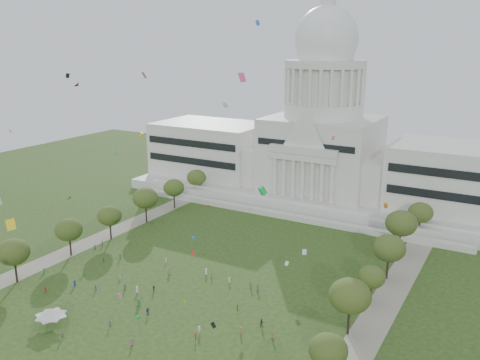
{
  "coord_description": "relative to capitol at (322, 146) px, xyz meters",
  "views": [
    {
      "loc": [
        73.73,
        -83.84,
        64.68
      ],
      "look_at": [
        0.0,
        45.0,
        24.0
      ],
      "focal_mm": 38.0,
      "sensor_mm": 36.0,
      "label": 1
    }
  ],
  "objects": [
    {
      "name": "row_tree_l_2",
      "position": [
        -45.04,
        -96.29,
        -13.79
      ],
      "size": [
        8.42,
        8.42,
        11.97
      ],
      "color": "black",
      "rests_on": "ground"
    },
    {
      "name": "person_7",
      "position": [
        -11.02,
        -129.92,
        -21.39
      ],
      "size": [
        0.81,
        0.82,
        1.82
      ],
      "primitive_type": "imported",
      "rotation": [
        0.0,
        0.0,
        3.96
      ],
      "color": "#4C4C51",
      "rests_on": "ground"
    },
    {
      "name": "person_4",
      "position": [
        -1.01,
        -112.28,
        -21.32
      ],
      "size": [
        1.02,
        1.3,
        1.95
      ],
      "primitive_type": "imported",
      "rotation": [
        0.0,
        0.0,
        4.31
      ],
      "color": "navy",
      "rests_on": "ground"
    },
    {
      "name": "ground",
      "position": [
        0.0,
        -113.59,
        -22.3
      ],
      "size": [
        400.0,
        400.0,
        0.0
      ],
      "primitive_type": "plane",
      "color": "#294317",
      "rests_on": "ground"
    },
    {
      "name": "person_10",
      "position": [
        16.89,
        -99.47,
        -21.59
      ],
      "size": [
        0.75,
        0.94,
        1.41
      ],
      "primitive_type": "imported",
      "rotation": [
        0.0,
        0.0,
        1.99
      ],
      "color": "#B21E1E",
      "rests_on": "ground"
    },
    {
      "name": "row_tree_r_5",
      "position": [
        43.49,
        -43.4,
        -12.37
      ],
      "size": [
        9.82,
        9.82,
        13.96
      ],
      "color": "black",
      "rests_on": "ground"
    },
    {
      "name": "person_2",
      "position": [
        25.73,
        -103.24,
        -21.29
      ],
      "size": [
        1.09,
        1.13,
        2.01
      ],
      "primitive_type": "imported",
      "rotation": [
        0.0,
        0.0,
        0.86
      ],
      "color": "#26262B",
      "rests_on": "ground"
    },
    {
      "name": "person_9",
      "position": [
        14.48,
        -112.66,
        -21.4
      ],
      "size": [
        1.21,
        1.26,
        1.79
      ],
      "primitive_type": "imported",
      "rotation": [
        0.0,
        0.0,
        0.85
      ],
      "color": "silver",
      "rests_on": "ground"
    },
    {
      "name": "path_left",
      "position": [
        -48.0,
        -83.59,
        -22.28
      ],
      "size": [
        8.0,
        160.0,
        0.04
      ],
      "primitive_type": "cube",
      "color": "gray",
      "rests_on": "ground"
    },
    {
      "name": "kite_swarm",
      "position": [
        4.1,
        -103.59,
        7.2
      ],
      "size": [
        76.86,
        104.86,
        65.17
      ],
      "color": "#E54C8C",
      "rests_on": "ground"
    },
    {
      "name": "row_tree_r_1",
      "position": [
        46.22,
        -115.34,
        -14.64
      ],
      "size": [
        7.58,
        7.58,
        10.78
      ],
      "color": "black",
      "rests_on": "ground"
    },
    {
      "name": "person_6",
      "position": [
        4.3,
        -124.07,
        -21.48
      ],
      "size": [
        0.54,
        0.81,
        1.63
      ],
      "primitive_type": "imported",
      "rotation": [
        0.0,
        0.0,
        1.6
      ],
      "color": "#994C8C",
      "rests_on": "ground"
    },
    {
      "name": "event_tent",
      "position": [
        -17.79,
        -127.07,
        -18.93
      ],
      "size": [
        10.04,
        10.04,
        4.34
      ],
      "color": "#4C4C4C",
      "rests_on": "ground"
    },
    {
      "name": "capitol",
      "position": [
        0.0,
        0.0,
        0.0
      ],
      "size": [
        160.0,
        64.5,
        91.3
      ],
      "color": "silver",
      "rests_on": "ground"
    },
    {
      "name": "row_tree_r_3",
      "position": [
        44.4,
        -79.1,
        -15.21
      ],
      "size": [
        7.01,
        7.01,
        9.98
      ],
      "color": "black",
      "rests_on": "ground"
    },
    {
      "name": "row_tree_l_6",
      "position": [
        -46.87,
        -24.45,
        -14.02
      ],
      "size": [
        8.19,
        8.19,
        11.64
      ],
      "color": "black",
      "rests_on": "ground"
    },
    {
      "name": "row_tree_r_6",
      "position": [
        45.96,
        -25.46,
        -13.79
      ],
      "size": [
        8.42,
        8.42,
        11.97
      ],
      "color": "black",
      "rests_on": "ground"
    },
    {
      "name": "row_tree_l_3",
      "position": [
        -44.09,
        -79.67,
        -14.09
      ],
      "size": [
        8.12,
        8.12,
        11.55
      ],
      "color": "black",
      "rests_on": "ground"
    },
    {
      "name": "person_0",
      "position": [
        30.06,
        -106.36,
        -21.44
      ],
      "size": [
        0.99,
        0.92,
        1.7
      ],
      "primitive_type": "imported",
      "rotation": [
        0.0,
        0.0,
        5.66
      ],
      "color": "olive",
      "rests_on": "ground"
    },
    {
      "name": "row_tree_l_1",
      "position": [
        -44.07,
        -116.55,
        -13.34
      ],
      "size": [
        8.86,
        8.86,
        12.59
      ],
      "color": "black",
      "rests_on": "ground"
    },
    {
      "name": "row_tree_l_4",
      "position": [
        -44.08,
        -61.17,
        -12.9
      ],
      "size": [
        9.29,
        9.29,
        13.21
      ],
      "color": "black",
      "rests_on": "ground"
    },
    {
      "name": "row_tree_r_4",
      "position": [
        44.76,
        -63.55,
        -13.01
      ],
      "size": [
        9.19,
        9.19,
        13.06
      ],
      "color": "black",
      "rests_on": "ground"
    },
    {
      "name": "person_8",
      "position": [
        -20.59,
        -100.8,
        -21.55
      ],
      "size": [
        0.78,
        0.55,
        1.5
      ],
      "primitive_type": "imported",
      "rotation": [
        0.0,
        0.0,
        3.0
      ],
      "color": "silver",
      "rests_on": "ground"
    },
    {
      "name": "person_3",
      "position": [
        15.22,
        -115.39,
        -21.46
      ],
      "size": [
        0.86,
        1.19,
        1.67
      ],
      "primitive_type": "imported",
      "rotation": [
        0.0,
        0.0,
        5.02
      ],
      "color": "#B21E1E",
      "rests_on": "ground"
    },
    {
      "name": "path_right",
      "position": [
        48.0,
        -83.59,
        -22.28
      ],
      "size": [
        8.0,
        160.0,
        0.04
      ],
      "primitive_type": "cube",
      "color": "gray",
      "rests_on": "ground"
    },
    {
      "name": "distant_crowd",
      "position": [
        -12.29,
        -98.85,
        -21.45
      ],
      "size": [
        65.29,
        35.57,
        1.91
      ],
      "color": "#33723F",
      "rests_on": "ground"
    },
    {
      "name": "row_tree_r_2",
      "position": [
        44.17,
        -96.15,
        -12.64
      ],
      "size": [
        9.55,
        9.55,
        13.58
      ],
      "color": "black",
      "rests_on": "ground"
    },
    {
      "name": "person_5",
      "position": [
        -7.38,
        -102.16,
        -21.41
      ],
      "size": [
        1.38,
        1.74,
        1.77
      ],
      "primitive_type": "imported",
      "rotation": [
        0.0,
        0.0,
        2.09
      ],
      "color": "#4C4C51",
      "rests_on": "ground"
    },
    {
      "name": "row_tree_l_5",
      "position": [
        -45.22,
        -42.58,
        -13.88
      ],
      "size": [
        8.33,
        8.33,
        11.85
      ],
      "color": "black",
      "rests_on": "ground"
    }
  ]
}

